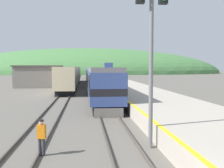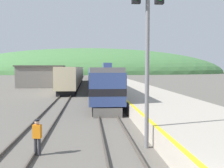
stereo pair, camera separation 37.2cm
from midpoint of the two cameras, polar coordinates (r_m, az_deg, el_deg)
track_main at (r=75.54m, az=-3.83°, el=0.75°), size 1.52×180.00×0.16m
track_siding at (r=75.58m, az=-7.28°, el=0.73°), size 1.52×180.00×0.16m
platform at (r=55.92m, az=1.69°, el=0.20°), size 6.56×140.00×1.05m
distant_hills at (r=168.98m, az=-4.51°, el=2.31°), size 173.76×78.19×31.86m
station_shed at (r=52.59m, az=-15.03°, el=1.63°), size 9.06×5.31×4.26m
express_train_lead_car at (r=29.81m, az=-1.95°, el=0.26°), size 2.92×20.52×4.23m
carriage_second at (r=51.17m, az=-3.25°, el=1.65°), size 2.91×20.06×3.87m
carriage_third at (r=72.10m, az=-3.77°, el=2.22°), size 2.91×20.06×3.87m
carriage_fourth at (r=93.04m, az=-4.06°, el=2.54°), size 2.91×20.06×3.87m
siding_train at (r=55.33m, az=-8.10°, el=1.69°), size 2.90×42.56×3.94m
signal_mast_main at (r=12.66m, az=8.61°, el=12.42°), size 2.20×0.42×8.85m
track_worker at (r=12.11m, az=-15.11°, el=-10.73°), size 0.40×0.29×1.60m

